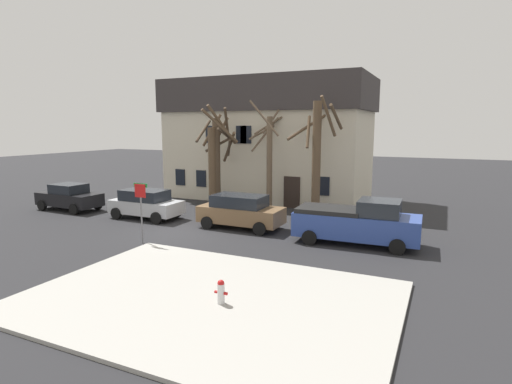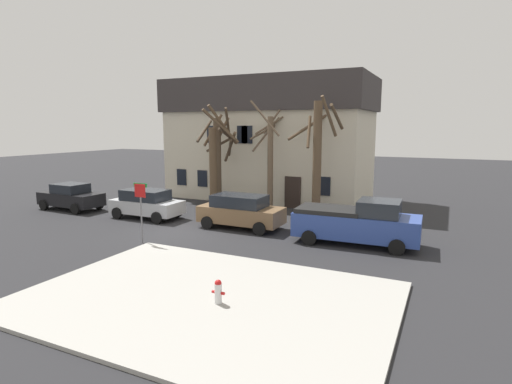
% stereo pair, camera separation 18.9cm
% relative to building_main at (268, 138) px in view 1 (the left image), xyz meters
% --- Properties ---
extents(ground_plane, '(120.00, 120.00, 0.00)m').
position_rel_building_main_xyz_m(ground_plane, '(-0.05, -11.95, -4.48)').
color(ground_plane, '#262628').
extents(sidewalk_slab, '(11.30, 7.98, 0.12)m').
position_rel_building_main_xyz_m(sidewalk_slab, '(5.93, -18.33, -4.42)').
color(sidewalk_slab, '#A8A59E').
rests_on(sidewalk_slab, ground_plane).
extents(building_main, '(14.99, 7.22, 8.77)m').
position_rel_building_main_xyz_m(building_main, '(0.00, 0.00, 0.00)').
color(building_main, beige).
rests_on(building_main, ground_plane).
extents(tree_bare_near, '(2.70, 3.54, 6.70)m').
position_rel_building_main_xyz_m(tree_bare_near, '(-1.47, -5.42, -1.26)').
color(tree_bare_near, brown).
rests_on(tree_bare_near, ground_plane).
extents(tree_bare_mid, '(2.51, 2.36, 6.57)m').
position_rel_building_main_xyz_m(tree_bare_mid, '(-1.41, -5.16, -1.21)').
color(tree_bare_mid, '#4C3D2D').
rests_on(tree_bare_mid, ground_plane).
extents(tree_bare_far, '(2.71, 2.73, 6.94)m').
position_rel_building_main_xyz_m(tree_bare_far, '(2.01, -4.50, -1.01)').
color(tree_bare_far, brown).
rests_on(tree_bare_far, ground_plane).
extents(tree_bare_end, '(3.26, 3.22, 7.07)m').
position_rel_building_main_xyz_m(tree_bare_end, '(5.33, -5.02, -0.73)').
color(tree_bare_end, brown).
rests_on(tree_bare_end, ground_plane).
extents(car_black_sedan, '(4.37, 2.13, 1.70)m').
position_rel_building_main_xyz_m(car_black_sedan, '(-9.59, -10.07, -3.62)').
color(car_black_sedan, black).
rests_on(car_black_sedan, ground_plane).
extents(car_silver_wagon, '(4.27, 2.04, 1.70)m').
position_rel_building_main_xyz_m(car_silver_wagon, '(-3.50, -9.93, -3.59)').
color(car_silver_wagon, '#B7BABF').
rests_on(car_silver_wagon, ground_plane).
extents(car_brown_wagon, '(4.47, 2.08, 1.78)m').
position_rel_building_main_xyz_m(car_brown_wagon, '(2.61, -9.70, -3.55)').
color(car_brown_wagon, brown).
rests_on(car_brown_wagon, ground_plane).
extents(pickup_truck_blue, '(5.66, 2.44, 2.10)m').
position_rel_building_main_xyz_m(pickup_truck_blue, '(8.81, -10.06, -3.46)').
color(pickup_truck_blue, '#2D4799').
rests_on(pickup_truck_blue, ground_plane).
extents(fire_hydrant, '(0.42, 0.22, 0.73)m').
position_rel_building_main_xyz_m(fire_hydrant, '(6.51, -18.58, -3.98)').
color(fire_hydrant, silver).
rests_on(fire_hydrant, sidewalk_slab).
extents(street_sign_pole, '(0.76, 0.07, 2.81)m').
position_rel_building_main_xyz_m(street_sign_pole, '(-0.14, -14.24, -2.51)').
color(street_sign_pole, slate).
rests_on(street_sign_pole, ground_plane).
extents(bicycle_leaning, '(1.66, 0.66, 1.03)m').
position_rel_building_main_xyz_m(bicycle_leaning, '(-6.00, -6.02, -4.11)').
color(bicycle_leaning, black).
rests_on(bicycle_leaning, ground_plane).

